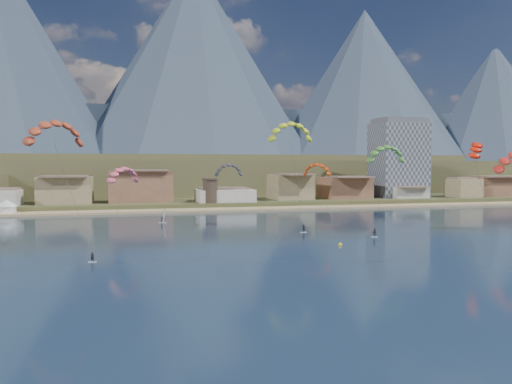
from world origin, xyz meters
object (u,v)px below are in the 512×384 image
apartment_tower (398,158)px  kitesurfer_red (55,129)px  watchtower (210,190)px  kitesurfer_green (386,152)px  kitesurfer_yellow (291,129)px  buoy (340,245)px  windsurfer (163,218)px

apartment_tower → kitesurfer_red: bearing=-141.8°
watchtower → kitesurfer_red: size_ratio=0.34×
kitesurfer_green → kitesurfer_yellow: bearing=150.5°
kitesurfer_yellow → buoy: size_ratio=35.45×
watchtower → kitesurfer_red: bearing=-116.6°
watchtower → kitesurfer_red: (-40.66, -81.11, 14.90)m
windsurfer → buoy: windsurfer is taller
windsurfer → watchtower: bearing=64.4°
apartment_tower → kitesurfer_red: apartment_tower is taller
kitesurfer_yellow → buoy: 37.12m
windsurfer → buoy: bearing=-57.9°
apartment_tower → kitesurfer_yellow: size_ratio=1.21×
kitesurfer_yellow → buoy: kitesurfer_yellow is taller
kitesurfer_yellow → windsurfer: size_ratio=7.10×
watchtower → kitesurfer_green: (28.94, -69.29, 11.69)m
windsurfer → kitesurfer_green: bearing=-31.0°
kitesurfer_red → kitesurfer_green: (69.60, 11.81, -3.22)m
kitesurfer_yellow → windsurfer: bearing=148.0°
windsurfer → apartment_tower: bearing=28.6°
kitesurfer_yellow → kitesurfer_green: kitesurfer_yellow is taller
kitesurfer_red → windsurfer: kitesurfer_red is taller
watchtower → kitesurfer_green: size_ratio=0.40×
watchtower → windsurfer: (-19.32, -40.26, -5.18)m
buoy → kitesurfer_green: bearing=43.2°
kitesurfer_red → kitesurfer_yellow: kitesurfer_yellow is taller
kitesurfer_red → buoy: (50.70, -5.95, -21.15)m
watchtower → kitesurfer_yellow: (9.67, -58.37, 17.32)m
apartment_tower → kitesurfer_red: size_ratio=1.27×
apartment_tower → windsurfer: (-99.32, -54.26, -16.63)m
kitesurfer_red → kitesurfer_green: bearing=9.6°
kitesurfer_yellow → watchtower: bearing=99.4°
kitesurfer_yellow → apartment_tower: bearing=45.8°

